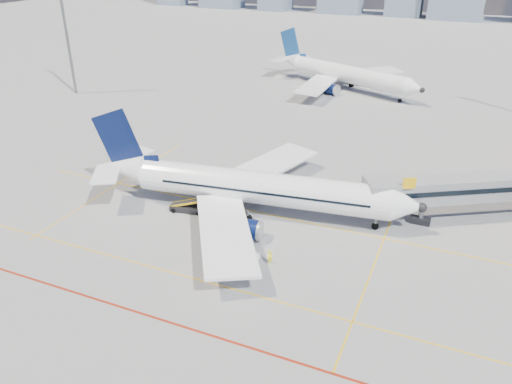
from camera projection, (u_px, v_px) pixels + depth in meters
ground at (231, 248)px, 50.65m from camera, size 420.00×420.00×0.00m
apron_markings at (207, 267)px, 47.64m from camera, size 90.00×35.12×0.01m
jet_bridge at (491, 188)px, 54.53m from camera, size 23.55×15.78×6.30m
floodlight_mast_nw at (65, 24)px, 96.95m from camera, size 3.20×0.61×25.45m
main_aircraft at (247, 187)px, 55.99m from camera, size 37.90×32.91×11.10m
second_aircraft at (343, 73)px, 104.83m from camera, size 35.58×30.01×11.00m
baggage_tug at (248, 254)px, 48.48m from camera, size 2.10×1.53×1.33m
cargo_dolly at (232, 246)px, 48.76m from camera, size 4.42×2.81×2.24m
belt_loader at (189, 207)px, 57.24m from camera, size 5.82×2.31×2.33m
ramp_worker at (270, 257)px, 47.79m from camera, size 0.62×0.65×1.50m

